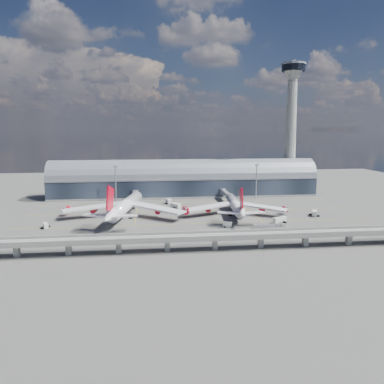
{
  "coord_description": "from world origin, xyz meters",
  "views": [
    {
      "loc": [
        -27.18,
        -205.09,
        50.08
      ],
      "look_at": [
        -2.08,
        10.0,
        14.0
      ],
      "focal_mm": 35.0,
      "sensor_mm": 36.0,
      "label": 1
    }
  ],
  "objects": [
    {
      "name": "service_truck_1",
      "position": [
        13.1,
        -18.96,
        1.31
      ],
      "size": [
        4.88,
        3.26,
        2.6
      ],
      "rotation": [
        0.0,
        0.0,
        1.28
      ],
      "color": "silver",
      "rests_on": "ground"
    },
    {
      "name": "jet_bridge_right",
      "position": [
        27.18,
        51.18,
        5.18
      ],
      "size": [
        4.4,
        32.0,
        7.25
      ],
      "color": "gray",
      "rests_on": "ground"
    },
    {
      "name": "service_truck_0",
      "position": [
        -80.45,
        -10.65,
        1.32
      ],
      "size": [
        4.14,
        6.46,
        2.55
      ],
      "rotation": [
        0.0,
        0.0,
        0.38
      ],
      "color": "silver",
      "rests_on": "ground"
    },
    {
      "name": "taxi_lines",
      "position": [
        0.0,
        22.11,
        0.01
      ],
      "size": [
        200.0,
        80.12,
        0.01
      ],
      "color": "gold",
      "rests_on": "ground"
    },
    {
      "name": "floodlight_mast_right",
      "position": [
        50.0,
        55.0,
        13.63
      ],
      "size": [
        3.0,
        0.7,
        25.7
      ],
      "color": "gray",
      "rests_on": "ground"
    },
    {
      "name": "airliner_right",
      "position": [
        23.5,
        7.63,
        5.44
      ],
      "size": [
        63.26,
        66.15,
        20.98
      ],
      "rotation": [
        0.0,
        0.0,
        -0.11
      ],
      "color": "white",
      "rests_on": "ground"
    },
    {
      "name": "service_truck_4",
      "position": [
        -14.04,
        47.09,
        1.68
      ],
      "size": [
        4.27,
        6.27,
        3.33
      ],
      "rotation": [
        0.0,
        0.0,
        0.31
      ],
      "color": "silver",
      "rests_on": "ground"
    },
    {
      "name": "service_truck_5",
      "position": [
        -10.33,
        30.98,
        1.68
      ],
      "size": [
        6.45,
        6.79,
        3.28
      ],
      "rotation": [
        0.0,
        0.0,
        0.73
      ],
      "color": "silver",
      "rests_on": "ground"
    },
    {
      "name": "terminal",
      "position": [
        0.0,
        77.99,
        11.34
      ],
      "size": [
        200.0,
        30.0,
        28.0
      ],
      "color": "#1E2532",
      "rests_on": "ground"
    },
    {
      "name": "floodlight_mast_left",
      "position": [
        -50.0,
        55.0,
        13.63
      ],
      "size": [
        3.0,
        0.7,
        25.7
      ],
      "color": "gray",
      "rests_on": "ground"
    },
    {
      "name": "guideway",
      "position": [
        -0.0,
        -55.0,
        5.29
      ],
      "size": [
        220.0,
        8.5,
        7.2
      ],
      "color": "gray",
      "rests_on": "ground"
    },
    {
      "name": "service_truck_2",
      "position": [
        43.52,
        -13.05,
        1.54
      ],
      "size": [
        8.41,
        5.43,
        2.96
      ],
      "rotation": [
        0.0,
        0.0,
        1.98
      ],
      "color": "silver",
      "rests_on": "ground"
    },
    {
      "name": "ground",
      "position": [
        0.0,
        0.0,
        0.0
      ],
      "size": [
        500.0,
        500.0,
        0.0
      ],
      "primitive_type": "plane",
      "color": "#474744",
      "rests_on": "ground"
    },
    {
      "name": "jet_bridge_left",
      "position": [
        -37.13,
        53.12,
        5.18
      ],
      "size": [
        4.4,
        28.0,
        7.25
      ],
      "color": "gray",
      "rests_on": "ground"
    },
    {
      "name": "cargo_train_2",
      "position": [
        39.46,
        -21.71,
        0.8
      ],
      "size": [
        7.03,
        2.32,
        1.54
      ],
      "rotation": [
        0.0,
        0.0,
        1.7
      ],
      "color": "gray",
      "rests_on": "ground"
    },
    {
      "name": "control_tower",
      "position": [
        85.0,
        83.0,
        51.64
      ],
      "size": [
        19.0,
        19.0,
        103.0
      ],
      "color": "gray",
      "rests_on": "ground"
    },
    {
      "name": "service_truck_3",
      "position": [
        69.39,
        -0.0,
        1.62
      ],
      "size": [
        5.16,
        6.99,
        3.17
      ],
      "rotation": [
        0.0,
        0.0,
        -0.46
      ],
      "color": "silver",
      "rests_on": "ground"
    },
    {
      "name": "cargo_train_1",
      "position": [
        30.87,
        -23.15,
        0.88
      ],
      "size": [
        10.16,
        2.07,
        1.68
      ],
      "rotation": [
        0.0,
        0.0,
        1.52
      ],
      "color": "gray",
      "rests_on": "ground"
    },
    {
      "name": "cargo_train_0",
      "position": [
        2.57,
        -37.02,
        0.83
      ],
      "size": [
        4.86,
        2.21,
        1.59
      ],
      "rotation": [
        0.0,
        0.0,
        1.73
      ],
      "color": "gray",
      "rests_on": "ground"
    },
    {
      "name": "airliner_left",
      "position": [
        -41.1,
        8.3,
        6.79
      ],
      "size": [
        73.77,
        77.67,
        23.76
      ],
      "rotation": [
        0.0,
        0.0,
        -0.19
      ],
      "color": "white",
      "rests_on": "ground"
    }
  ]
}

